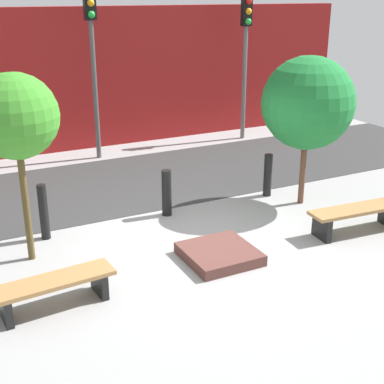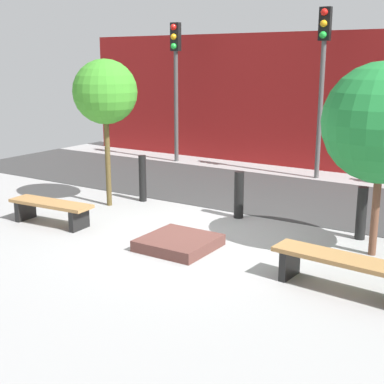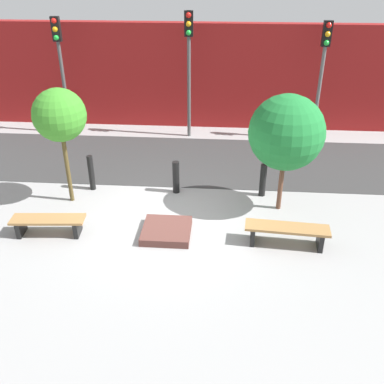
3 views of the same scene
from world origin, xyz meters
name	(u,v)px [view 1 (image 1 of 3)]	position (x,y,z in m)	size (l,w,h in m)	color
ground_plane	(201,243)	(0.00, 0.00, 0.00)	(18.00, 18.00, 0.00)	#969696
road_strip	(129,182)	(0.00, 3.51, 0.01)	(18.00, 3.70, 0.01)	#343434
building_facade	(81,79)	(0.00, 6.86, 1.84)	(16.20, 0.50, 3.68)	maroon
bench_left	(54,287)	(-2.68, -0.83, 0.31)	(1.69, 0.58, 0.43)	black
bench_right	(357,214)	(2.68, -0.83, 0.34)	(1.85, 0.59, 0.47)	black
planter_bed	(219,254)	(0.00, -0.63, 0.09)	(1.10, 1.10, 0.18)	brown
tree_behind_left_bench	(15,117)	(-2.68, 0.75, 2.31)	(1.28, 1.28, 2.97)	brown
tree_behind_right_bench	(308,103)	(2.68, 0.75, 2.04)	(1.79, 1.79, 2.93)	brown
bollard_far_left	(44,212)	(-2.31, 1.41, 0.49)	(0.16, 0.16, 0.99)	black
bollard_left	(167,193)	(0.00, 1.41, 0.45)	(0.18, 0.18, 0.90)	black
bollard_center	(268,175)	(2.31, 1.41, 0.45)	(0.17, 0.17, 0.90)	black
traffic_light_mid_west	(92,44)	(0.00, 5.65, 2.85)	(0.28, 0.27, 4.17)	#505050
traffic_light_mid_east	(246,43)	(4.35, 5.65, 2.69)	(0.28, 0.27, 3.92)	slate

